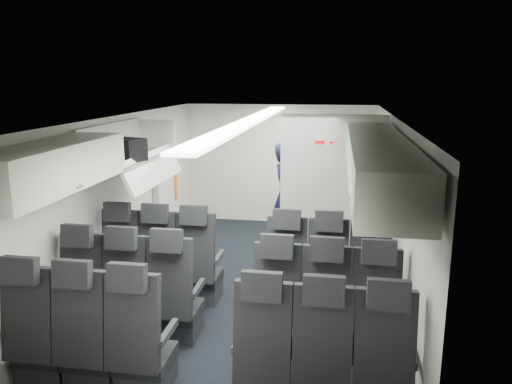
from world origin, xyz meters
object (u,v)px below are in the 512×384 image
(seat_row_front, at_px, (243,272))
(flight_attendant, at_px, (285,197))
(seat_row_mid, at_px, (226,306))
(seat_row_rear, at_px, (202,355))
(galley_unit, at_px, (332,176))
(carry_on_bag, at_px, (124,150))
(boarding_door, at_px, (166,184))

(seat_row_front, xyz_separation_m, flight_attendant, (0.28, 2.01, 0.43))
(seat_row_mid, xyz_separation_m, seat_row_rear, (0.00, -0.90, 0.00))
(galley_unit, distance_m, carry_on_bag, 4.08)
(seat_row_mid, bearing_deg, galley_unit, 77.12)
(seat_row_mid, relative_size, carry_on_bag, 7.64)
(seat_row_rear, xyz_separation_m, boarding_door, (-1.64, 3.89, 0.55))
(seat_row_mid, height_order, flight_attendant, flight_attendant)
(galley_unit, height_order, flight_attendant, galley_unit)
(boarding_door, relative_size, carry_on_bag, 4.27)
(seat_row_front, bearing_deg, carry_on_bag, 179.54)
(seat_row_rear, bearing_deg, seat_row_mid, 90.00)
(galley_unit, xyz_separation_m, boarding_door, (-2.59, -1.17, 0.00))
(seat_row_rear, distance_m, carry_on_bag, 2.67)
(seat_row_front, relative_size, galley_unit, 1.75)
(galley_unit, bearing_deg, boarding_door, -155.72)
(seat_row_rear, xyz_separation_m, carry_on_bag, (-1.38, 1.81, 1.40))
(boarding_door, xyz_separation_m, flight_attendant, (1.92, -0.07, -0.12))
(galley_unit, distance_m, flight_attendant, 1.41)
(boarding_door, bearing_deg, carry_on_bag, -82.81)
(seat_row_mid, bearing_deg, seat_row_rear, -90.00)
(flight_attendant, xyz_separation_m, carry_on_bag, (-1.66, -2.00, 0.97))
(galley_unit, relative_size, flight_attendant, 1.13)
(seat_row_front, distance_m, seat_row_rear, 1.80)
(seat_row_rear, height_order, flight_attendant, flight_attendant)
(seat_row_mid, relative_size, seat_row_rear, 1.00)
(galley_unit, bearing_deg, carry_on_bag, -125.67)
(galley_unit, xyz_separation_m, flight_attendant, (-0.67, -1.24, -0.11))
(seat_row_front, bearing_deg, flight_attendant, 82.13)
(galley_unit, bearing_deg, flight_attendant, -118.45)
(seat_row_front, distance_m, boarding_door, 2.71)
(boarding_door, bearing_deg, seat_row_rear, -67.13)
(galley_unit, bearing_deg, seat_row_rear, -100.65)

